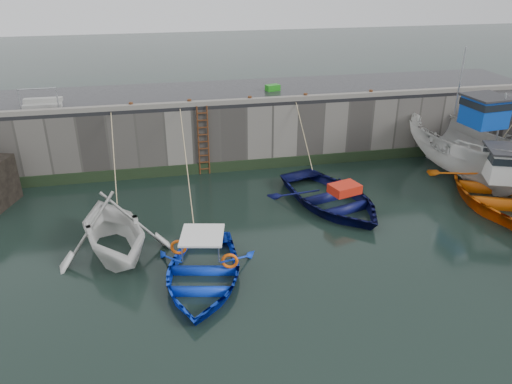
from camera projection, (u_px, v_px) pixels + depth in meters
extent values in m
plane|color=black|center=(311.00, 297.00, 14.62)|extent=(120.00, 120.00, 0.00)
cube|color=slate|center=(237.00, 123.00, 25.07)|extent=(30.00, 5.00, 3.00)
cube|color=black|center=(237.00, 92.00, 24.40)|extent=(30.00, 5.00, 0.16)
cube|color=slate|center=(246.00, 101.00, 22.24)|extent=(30.00, 0.30, 0.20)
cube|color=black|center=(247.00, 165.00, 23.35)|extent=(30.00, 0.08, 0.50)
cylinder|color=#3F1E0F|center=(198.00, 141.00, 22.33)|extent=(0.07, 0.07, 3.20)
cylinder|color=#3F1E0F|center=(208.00, 141.00, 22.41)|extent=(0.07, 0.07, 3.20)
cube|color=#3F1E0F|center=(205.00, 169.00, 22.92)|extent=(0.44, 0.06, 0.05)
cube|color=#3F1E0F|center=(204.00, 162.00, 22.78)|extent=(0.44, 0.06, 0.05)
cube|color=#3F1E0F|center=(204.00, 155.00, 22.64)|extent=(0.44, 0.06, 0.05)
cube|color=#3F1E0F|center=(204.00, 149.00, 22.50)|extent=(0.44, 0.06, 0.05)
cube|color=#3F1E0F|center=(203.00, 142.00, 22.36)|extent=(0.44, 0.06, 0.05)
cube|color=#3F1E0F|center=(203.00, 135.00, 22.23)|extent=(0.44, 0.06, 0.05)
cube|color=#3F1E0F|center=(203.00, 128.00, 22.09)|extent=(0.44, 0.06, 0.05)
cube|color=#3F1E0F|center=(202.00, 120.00, 21.95)|extent=(0.44, 0.06, 0.05)
cube|color=#3F1E0F|center=(202.00, 113.00, 21.81)|extent=(0.44, 0.06, 0.05)
imported|color=silver|center=(116.00, 252.00, 16.86)|extent=(5.12, 5.56, 2.45)
imported|color=#0D34CC|center=(202.00, 280.00, 15.43)|extent=(4.40, 5.47, 1.00)
imported|color=#090D3E|center=(331.00, 205.00, 20.14)|extent=(5.37, 6.46, 1.15)
imported|color=silver|center=(466.00, 153.00, 22.34)|extent=(3.65, 7.85, 2.93)
cube|color=#0B3AAA|center=(485.00, 112.00, 20.95)|extent=(1.55, 1.64, 1.20)
cube|color=black|center=(486.00, 104.00, 20.80)|extent=(1.62, 1.71, 0.28)
cube|color=#262628|center=(488.00, 97.00, 20.68)|extent=(1.77, 1.86, 0.08)
cylinder|color=#A5A8AD|center=(460.00, 81.00, 22.12)|extent=(0.08, 0.08, 3.00)
imported|color=#D7590B|center=(495.00, 189.00, 20.61)|extent=(7.21, 8.34, 1.45)
cube|color=silver|center=(506.00, 165.00, 19.52)|extent=(1.85, 1.91, 1.20)
cube|color=black|center=(508.00, 156.00, 19.37)|extent=(1.93, 1.99, 0.28)
cube|color=#262628|center=(509.00, 149.00, 19.25)|extent=(2.11, 2.17, 0.08)
cylinder|color=#A5A8AD|center=(499.00, 129.00, 20.74)|extent=(0.08, 0.08, 3.00)
cube|color=#1C8117|center=(273.00, 88.00, 24.36)|extent=(0.75, 0.56, 0.28)
cylinder|color=#A5A8AD|center=(19.00, 101.00, 20.72)|extent=(0.05, 0.05, 1.00)
cylinder|color=#A5A8AD|center=(57.00, 99.00, 20.99)|extent=(0.05, 0.05, 1.00)
cylinder|color=#A5A8AD|center=(36.00, 89.00, 20.66)|extent=(1.50, 0.05, 0.05)
cube|color=gray|center=(42.00, 106.00, 21.47)|extent=(1.60, 0.35, 0.18)
cube|color=gray|center=(43.00, 100.00, 21.71)|extent=(1.60, 0.35, 0.18)
cylinder|color=#3F1E0F|center=(131.00, 106.00, 21.39)|extent=(0.18, 0.18, 0.28)
cylinder|color=#3F1E0F|center=(189.00, 102.00, 21.85)|extent=(0.18, 0.18, 0.28)
cylinder|color=#3F1E0F|center=(250.00, 99.00, 22.35)|extent=(0.18, 0.18, 0.28)
cylinder|color=#3F1E0F|center=(305.00, 96.00, 22.83)|extent=(0.18, 0.18, 0.28)
cylinder|color=#3F1E0F|center=(371.00, 93.00, 23.42)|extent=(0.18, 0.18, 0.28)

